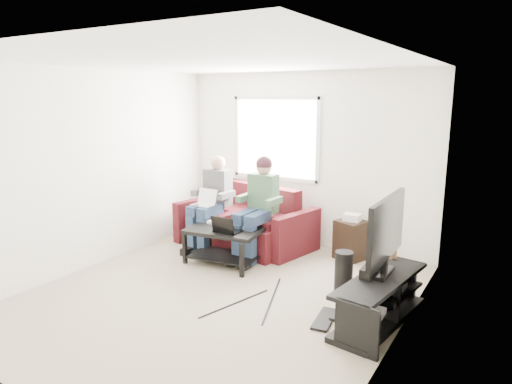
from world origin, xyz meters
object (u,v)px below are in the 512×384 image
coffee_table (224,238)px  tv (386,231)px  tv_stand (380,302)px  subwoofer (344,271)px  end_table (351,239)px  sofa (247,224)px

coffee_table → tv: (2.28, -0.41, 0.56)m
coffee_table → tv_stand: 2.35m
coffee_table → tv: tv is taller
subwoofer → end_table: bearing=105.6°
coffee_table → tv_stand: (2.28, -0.51, -0.16)m
sofa → tv: tv is taller
coffee_table → tv: size_ratio=0.97×
end_table → tv_stand: bearing=-61.2°
tv → end_table: size_ratio=1.69×
tv_stand → tv: size_ratio=1.33×
coffee_table → tv: 2.39m
tv_stand → tv: bearing=91.5°
coffee_table → end_table: end_table is taller
coffee_table → tv_stand: bearing=-12.7°
tv_stand → end_table: bearing=118.8°
sofa → tv: (2.45, -1.25, 0.60)m
subwoofer → coffee_table: bearing=-179.9°
subwoofer → end_table: end_table is taller
sofa → end_table: size_ratio=3.22×
sofa → coffee_table: size_ratio=1.97×
sofa → tv: bearing=-27.0°
end_table → subwoofer: bearing=-74.4°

